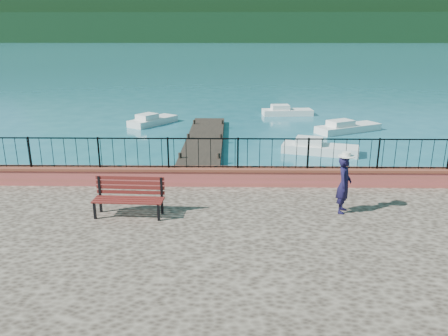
{
  "coord_description": "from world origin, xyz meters",
  "views": [
    {
      "loc": [
        -0.51,
        -9.54,
        5.88
      ],
      "look_at": [
        -0.71,
        2.0,
        2.3
      ],
      "focal_mm": 35.0,
      "sensor_mm": 36.0,
      "label": 1
    }
  ],
  "objects_px": {
    "boat_2": "(348,125)",
    "boat_3": "(153,118)",
    "boat_1": "(320,146)",
    "park_bench": "(129,205)",
    "boat_4": "(287,110)",
    "person": "(344,185)"
  },
  "relations": [
    {
      "from": "boat_2",
      "to": "boat_1",
      "type": "bearing_deg",
      "value": -145.7
    },
    {
      "from": "park_bench",
      "to": "boat_2",
      "type": "height_order",
      "value": "park_bench"
    },
    {
      "from": "boat_2",
      "to": "boat_4",
      "type": "bearing_deg",
      "value": 90.66
    },
    {
      "from": "boat_1",
      "to": "boat_4",
      "type": "xyz_separation_m",
      "value": [
        -0.35,
        10.85,
        0.0
      ]
    },
    {
      "from": "boat_1",
      "to": "boat_2",
      "type": "xyz_separation_m",
      "value": [
        2.73,
        5.15,
        0.0
      ]
    },
    {
      "from": "park_bench",
      "to": "person",
      "type": "bearing_deg",
      "value": 6.34
    },
    {
      "from": "park_bench",
      "to": "person",
      "type": "relative_size",
      "value": 1.2
    },
    {
      "from": "person",
      "to": "boat_2",
      "type": "distance_m",
      "value": 16.3
    },
    {
      "from": "park_bench",
      "to": "boat_3",
      "type": "bearing_deg",
      "value": 100.78
    },
    {
      "from": "person",
      "to": "boat_3",
      "type": "relative_size",
      "value": 0.44
    },
    {
      "from": "park_bench",
      "to": "boat_4",
      "type": "distance_m",
      "value": 22.82
    },
    {
      "from": "park_bench",
      "to": "boat_1",
      "type": "distance_m",
      "value": 13.12
    },
    {
      "from": "park_bench",
      "to": "boat_3",
      "type": "xyz_separation_m",
      "value": [
        -2.56,
        18.13,
        -1.11
      ]
    },
    {
      "from": "boat_2",
      "to": "boat_3",
      "type": "distance_m",
      "value": 12.71
    },
    {
      "from": "boat_3",
      "to": "boat_1",
      "type": "bearing_deg",
      "value": -91.55
    },
    {
      "from": "boat_2",
      "to": "park_bench",
      "type": "bearing_deg",
      "value": -149.67
    },
    {
      "from": "boat_1",
      "to": "boat_4",
      "type": "distance_m",
      "value": 10.85
    },
    {
      "from": "boat_2",
      "to": "boat_4",
      "type": "relative_size",
      "value": 1.17
    },
    {
      "from": "person",
      "to": "boat_2",
      "type": "xyz_separation_m",
      "value": [
        4.24,
        15.66,
        -1.58
      ]
    },
    {
      "from": "boat_1",
      "to": "boat_2",
      "type": "relative_size",
      "value": 0.88
    },
    {
      "from": "boat_2",
      "to": "person",
      "type": "bearing_deg",
      "value": -132.89
    },
    {
      "from": "person",
      "to": "boat_2",
      "type": "height_order",
      "value": "person"
    }
  ]
}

